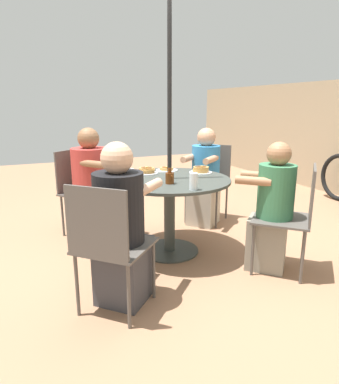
# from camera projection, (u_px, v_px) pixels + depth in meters

# --- Properties ---
(ground_plane) EXTENTS (12.00, 12.00, 0.00)m
(ground_plane) POSITION_uv_depth(u_px,v_px,m) (170.00, 251.00, 3.33)
(ground_plane) COLOR #9E7051
(patio_table) EXTENTS (1.13, 1.13, 0.72)m
(patio_table) POSITION_uv_depth(u_px,v_px,m) (170.00, 194.00, 3.19)
(patio_table) COLOR #383D38
(patio_table) RESTS_ON ground
(umbrella_pole) EXTENTS (0.04, 0.04, 2.45)m
(umbrella_pole) POSITION_uv_depth(u_px,v_px,m) (170.00, 123.00, 3.03)
(umbrella_pole) COLOR black
(umbrella_pole) RESTS_ON ground
(patio_chair_north) EXTENTS (0.64, 0.64, 0.91)m
(patio_chair_north) POSITION_uv_depth(u_px,v_px,m) (108.00, 241.00, 2.21)
(patio_chair_north) COLOR #514C47
(patio_chair_north) RESTS_ON ground
(diner_north) EXTENTS (0.58, 0.58, 1.15)m
(diner_north) POSITION_uv_depth(u_px,v_px,m) (122.00, 231.00, 2.37)
(diner_north) COLOR #3D3D42
(diner_north) RESTS_ON ground
(patio_chair_east) EXTENTS (0.64, 0.64, 0.91)m
(patio_chair_east) POSITION_uv_depth(u_px,v_px,m) (294.00, 212.00, 2.80)
(patio_chair_east) COLOR #514C47
(patio_chair_east) RESTS_ON ground
(diner_east) EXTENTS (0.52, 0.51, 1.10)m
(diner_east) POSITION_uv_depth(u_px,v_px,m) (271.00, 212.00, 2.87)
(diner_east) COLOR gray
(diner_east) RESTS_ON ground
(patio_chair_south) EXTENTS (0.64, 0.64, 0.91)m
(patio_chair_south) POSITION_uv_depth(u_px,v_px,m) (210.00, 177.00, 4.15)
(patio_chair_south) COLOR #514C47
(patio_chair_south) RESTS_ON ground
(diner_south) EXTENTS (0.55, 0.57, 1.13)m
(diner_south) POSITION_uv_depth(u_px,v_px,m) (204.00, 180.00, 4.00)
(diner_south) COLOR beige
(diner_south) RESTS_ON ground
(patio_chair_west) EXTENTS (0.63, 0.63, 0.91)m
(patio_chair_west) POSITION_uv_depth(u_px,v_px,m) (80.00, 186.00, 3.71)
(patio_chair_west) COLOR #514C47
(patio_chair_west) RESTS_ON ground
(diner_west) EXTENTS (0.60, 0.59, 1.16)m
(diner_west) POSITION_uv_depth(u_px,v_px,m) (93.00, 188.00, 3.62)
(diner_west) COLOR slate
(diner_west) RESTS_ON ground
(pancake_plate_a) EXTENTS (0.22, 0.22, 0.08)m
(pancake_plate_a) POSITION_uv_depth(u_px,v_px,m) (201.00, 170.00, 3.39)
(pancake_plate_a) COLOR white
(pancake_plate_a) RESTS_ON patio_table
(pancake_plate_b) EXTENTS (0.22, 0.22, 0.05)m
(pancake_plate_b) POSITION_uv_depth(u_px,v_px,m) (167.00, 169.00, 3.51)
(pancake_plate_b) COLOR white
(pancake_plate_b) RESTS_ON patio_table
(pancake_plate_c) EXTENTS (0.22, 0.22, 0.07)m
(pancake_plate_c) POSITION_uv_depth(u_px,v_px,m) (147.00, 171.00, 3.36)
(pancake_plate_c) COLOR white
(pancake_plate_c) RESTS_ON patio_table
(syrup_bottle) EXTENTS (0.09, 0.07, 0.13)m
(syrup_bottle) POSITION_uv_depth(u_px,v_px,m) (170.00, 178.00, 2.93)
(syrup_bottle) COLOR #602D0F
(syrup_bottle) RESTS_ON patio_table
(coffee_cup) EXTENTS (0.08, 0.08, 0.10)m
(coffee_cup) POSITION_uv_depth(u_px,v_px,m) (130.00, 174.00, 3.07)
(coffee_cup) COLOR white
(coffee_cup) RESTS_ON patio_table
(drinking_glass_a) EXTENTS (0.07, 0.07, 0.14)m
(drinking_glass_a) POSITION_uv_depth(u_px,v_px,m) (193.00, 181.00, 2.71)
(drinking_glass_a) COLOR silver
(drinking_glass_a) RESTS_ON patio_table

